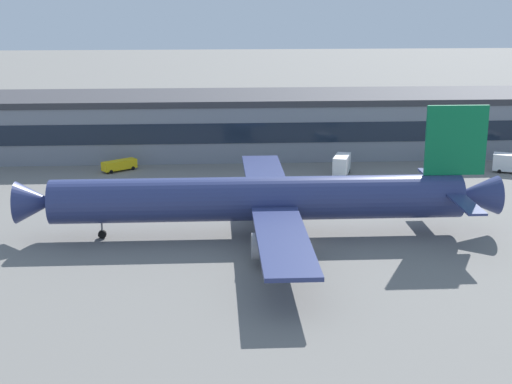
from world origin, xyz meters
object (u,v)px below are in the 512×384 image
(airliner, at_px, (265,199))
(traffic_cone_0, at_px, (277,250))
(stair_truck, at_px, (342,164))
(follow_me_car, at_px, (457,163))
(belt_loader, at_px, (119,165))

(airliner, distance_m, traffic_cone_0, 8.61)
(airliner, height_order, stair_truck, airliner)
(follow_me_car, xyz_separation_m, belt_loader, (-61.76, 2.25, 0.06))
(stair_truck, height_order, traffic_cone_0, stair_truck)
(follow_me_car, height_order, traffic_cone_0, follow_me_car)
(airliner, relative_size, belt_loader, 10.16)
(airliner, bearing_deg, stair_truck, 63.91)
(follow_me_car, height_order, belt_loader, belt_loader)
(belt_loader, bearing_deg, stair_truck, -7.38)
(stair_truck, bearing_deg, airliner, -116.09)
(follow_me_car, bearing_deg, stair_truck, -172.35)
(airliner, relative_size, traffic_cone_0, 94.08)
(belt_loader, bearing_deg, follow_me_car, -2.08)
(stair_truck, height_order, belt_loader, stair_truck)
(stair_truck, relative_size, belt_loader, 1.01)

